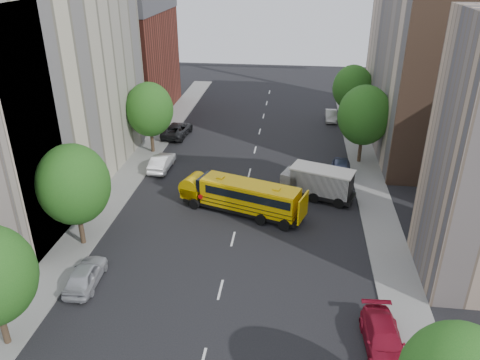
% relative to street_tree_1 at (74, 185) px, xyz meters
% --- Properties ---
extents(ground, '(120.00, 120.00, 0.00)m').
position_rel_street_tree_1_xyz_m(ground, '(11.00, 4.00, -4.95)').
color(ground, black).
rests_on(ground, ground).
extents(sidewalk_left, '(3.00, 80.00, 0.12)m').
position_rel_street_tree_1_xyz_m(sidewalk_left, '(-0.50, 9.00, -4.89)').
color(sidewalk_left, slate).
rests_on(sidewalk_left, ground).
extents(sidewalk_right, '(3.00, 80.00, 0.12)m').
position_rel_street_tree_1_xyz_m(sidewalk_right, '(22.50, 9.00, -4.89)').
color(sidewalk_right, slate).
rests_on(sidewalk_right, ground).
extents(lane_markings, '(0.15, 64.00, 0.01)m').
position_rel_street_tree_1_xyz_m(lane_markings, '(11.00, 14.00, -4.95)').
color(lane_markings, silver).
rests_on(lane_markings, ground).
extents(building_left_cream, '(10.00, 26.00, 20.00)m').
position_rel_street_tree_1_xyz_m(building_left_cream, '(-7.00, 10.00, 5.05)').
color(building_left_cream, beige).
rests_on(building_left_cream, ground).
extents(building_left_redbrick, '(10.00, 15.00, 13.00)m').
position_rel_street_tree_1_xyz_m(building_left_redbrick, '(-7.00, 32.00, 1.55)').
color(building_left_redbrick, maroon).
rests_on(building_left_redbrick, ground).
extents(building_right_far, '(10.00, 22.00, 18.00)m').
position_rel_street_tree_1_xyz_m(building_right_far, '(29.00, 24.00, 4.05)').
color(building_right_far, '#C8B19C').
rests_on(building_right_far, ground).
extents(building_right_sidewall, '(10.10, 0.30, 18.00)m').
position_rel_street_tree_1_xyz_m(building_right_sidewall, '(29.00, 13.00, 4.05)').
color(building_right_sidewall, brown).
rests_on(building_right_sidewall, ground).
extents(street_tree_1, '(5.12, 5.12, 7.90)m').
position_rel_street_tree_1_xyz_m(street_tree_1, '(0.00, 0.00, 0.00)').
color(street_tree_1, '#38281C').
rests_on(street_tree_1, ground).
extents(street_tree_2, '(4.99, 4.99, 7.71)m').
position_rel_street_tree_1_xyz_m(street_tree_2, '(0.00, 18.00, -0.12)').
color(street_tree_2, '#38281C').
rests_on(street_tree_2, ground).
extents(street_tree_4, '(5.25, 5.25, 8.10)m').
position_rel_street_tree_1_xyz_m(street_tree_4, '(22.00, 18.00, 0.12)').
color(street_tree_4, '#38281C').
rests_on(street_tree_4, ground).
extents(street_tree_5, '(4.86, 4.86, 7.51)m').
position_rel_street_tree_1_xyz_m(street_tree_5, '(22.00, 30.00, -0.25)').
color(street_tree_5, '#38281C').
rests_on(street_tree_5, ground).
extents(school_bus, '(10.35, 5.36, 2.87)m').
position_rel_street_tree_1_xyz_m(school_bus, '(11.11, 6.21, -3.35)').
color(school_bus, black).
rests_on(school_bus, ground).
extents(safari_truck, '(7.08, 4.38, 2.87)m').
position_rel_street_tree_1_xyz_m(safari_truck, '(17.40, 9.57, -3.44)').
color(safari_truck, black).
rests_on(safari_truck, ground).
extents(parked_car_0, '(2.01, 4.50, 1.50)m').
position_rel_street_tree_1_xyz_m(parked_car_0, '(2.20, -4.49, -4.20)').
color(parked_car_0, '#ADAEB4').
rests_on(parked_car_0, ground).
extents(parked_car_1, '(1.74, 4.70, 1.54)m').
position_rel_street_tree_1_xyz_m(parked_car_1, '(2.20, 13.78, -4.18)').
color(parked_car_1, white).
rests_on(parked_car_1, ground).
extents(parked_car_2, '(3.03, 5.79, 1.56)m').
position_rel_street_tree_1_xyz_m(parked_car_2, '(1.43, 23.24, -4.17)').
color(parked_car_2, black).
rests_on(parked_car_2, ground).
extents(parked_car_3, '(2.28, 5.09, 1.45)m').
position_rel_street_tree_1_xyz_m(parked_car_3, '(20.60, -7.91, -4.23)').
color(parked_car_3, maroon).
rests_on(parked_car_3, ground).
extents(parked_car_4, '(2.33, 4.87, 1.61)m').
position_rel_street_tree_1_xyz_m(parked_car_4, '(19.80, 14.01, -4.15)').
color(parked_car_4, '#384263').
rests_on(parked_car_4, ground).
extents(parked_car_5, '(1.43, 4.02, 1.32)m').
position_rel_street_tree_1_xyz_m(parked_car_5, '(19.80, 31.27, -4.29)').
color(parked_car_5, '#9D9C98').
rests_on(parked_car_5, ground).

